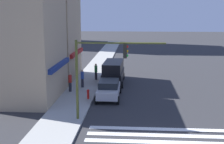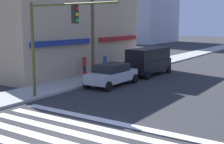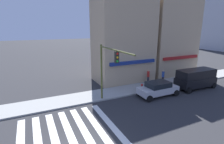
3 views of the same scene
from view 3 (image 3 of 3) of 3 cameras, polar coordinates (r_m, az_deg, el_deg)
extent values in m
cube|color=#9E9E99|center=(18.23, -17.50, -9.44)|extent=(120.00, 3.00, 0.15)
cube|color=silver|center=(12.35, -1.51, -21.55)|extent=(0.53, 10.80, 0.01)
cube|color=silver|center=(12.73, 3.03, -20.34)|extent=(0.53, 10.80, 0.01)
cube|color=tan|center=(23.68, 3.65, 10.76)|extent=(7.51, 5.00, 11.43)
cube|color=navy|center=(21.78, 6.94, 3.13)|extent=(6.39, 0.30, 0.40)
cube|color=tan|center=(28.45, 18.24, 11.35)|extent=(7.51, 5.00, 12.06)
cube|color=maroon|center=(26.91, 21.60, 4.40)|extent=(6.38, 0.30, 0.40)
cylinder|color=#474C1E|center=(17.33, -3.43, -0.34)|extent=(0.18, 0.18, 5.66)
cylinder|color=#474C1E|center=(14.16, 1.01, 7.16)|extent=(0.12, 5.94, 0.12)
cube|color=black|center=(13.97, 1.55, 4.88)|extent=(0.32, 0.24, 0.95)
sphere|color=red|center=(13.81, 1.80, 6.00)|extent=(0.18, 0.18, 0.18)
sphere|color=#EAAD14|center=(13.86, 1.79, 4.77)|extent=(0.18, 0.18, 0.18)
sphere|color=green|center=(13.92, 1.78, 3.56)|extent=(0.18, 0.18, 0.18)
cube|color=#B7B7BC|center=(19.53, 14.76, -5.66)|extent=(4.41, 1.82, 0.70)
cube|color=black|center=(19.33, 14.88, -3.92)|extent=(2.43, 1.67, 0.55)
cylinder|color=black|center=(19.28, 8.85, -6.72)|extent=(0.68, 0.22, 0.68)
cylinder|color=black|center=(17.94, 12.11, -8.54)|extent=(0.68, 0.22, 0.68)
cylinder|color=black|center=(21.41, 16.84, -5.00)|extent=(0.68, 0.22, 0.68)
cylinder|color=black|center=(20.21, 20.26, -6.46)|extent=(0.68, 0.22, 0.68)
cube|color=black|center=(23.47, 25.56, -2.83)|extent=(5.06, 2.15, 1.00)
cube|color=black|center=(23.21, 25.83, -0.47)|extent=(4.80, 1.98, 1.00)
cylinder|color=black|center=(22.71, 20.12, -4.14)|extent=(0.68, 0.22, 0.68)
cylinder|color=black|center=(21.46, 23.91, -5.61)|extent=(0.68, 0.22, 0.68)
cylinder|color=black|center=(25.79, 26.68, -2.64)|extent=(0.68, 0.22, 0.68)
cylinder|color=black|center=(24.69, 30.30, -3.81)|extent=(0.68, 0.22, 0.68)
cylinder|color=#23232D|center=(23.63, 16.22, -2.51)|extent=(0.26, 0.26, 0.85)
cylinder|color=#2D4C9E|center=(23.42, 16.36, -0.70)|extent=(0.32, 0.32, 0.70)
sphere|color=tan|center=(23.31, 16.44, 0.39)|extent=(0.22, 0.22, 0.22)
cylinder|color=#23232D|center=(25.46, 23.51, -1.94)|extent=(0.26, 0.26, 0.85)
cylinder|color=#2D7A3D|center=(25.27, 23.69, -0.25)|extent=(0.32, 0.32, 0.70)
sphere|color=tan|center=(25.17, 23.80, 0.76)|extent=(0.22, 0.22, 0.22)
cylinder|color=#23232D|center=(23.22, 11.68, -2.52)|extent=(0.26, 0.26, 0.85)
cylinder|color=red|center=(23.01, 11.78, -0.68)|extent=(0.32, 0.32, 0.70)
sphere|color=tan|center=(22.89, 11.84, 0.43)|extent=(0.22, 0.22, 0.22)
cylinder|color=red|center=(20.33, 9.72, -5.20)|extent=(0.20, 0.20, 0.65)
sphere|color=red|center=(20.21, 9.77, -4.14)|extent=(0.24, 0.24, 0.24)
camera|label=1|loc=(18.40, -76.97, 4.22)|focal=50.00mm
camera|label=2|loc=(7.10, -95.49, -25.68)|focal=50.00mm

